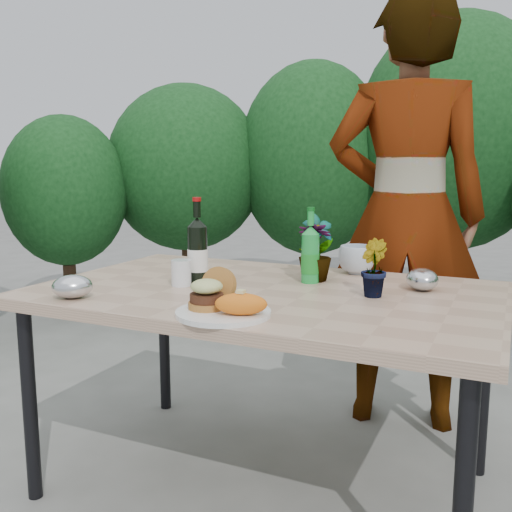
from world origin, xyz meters
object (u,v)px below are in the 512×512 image
at_px(patio_table, 265,305).
at_px(person, 406,215).
at_px(wine_bottle, 198,251).
at_px(dinner_plate, 223,313).

bearing_deg(patio_table, person, 66.35).
bearing_deg(person, wine_bottle, 40.31).
xyz_separation_m(wine_bottle, person, (0.62, 0.78, 0.10)).
distance_m(wine_bottle, person, 1.00).
relative_size(dinner_plate, person, 0.15).
distance_m(dinner_plate, wine_bottle, 0.50).
bearing_deg(dinner_plate, wine_bottle, 129.06).
height_order(dinner_plate, wine_bottle, wine_bottle).
bearing_deg(patio_table, dinner_plate, -85.18).
height_order(patio_table, wine_bottle, wine_bottle).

